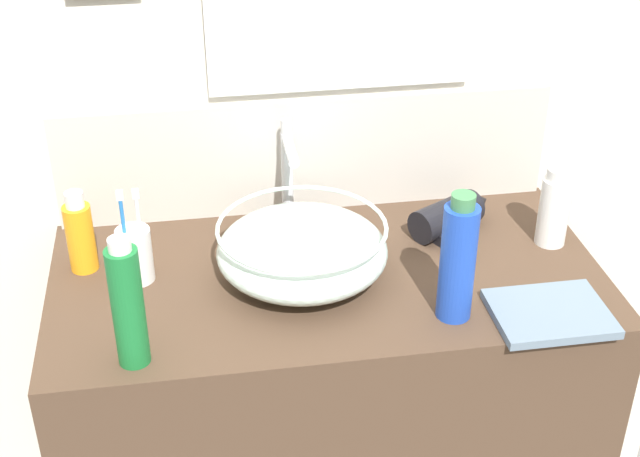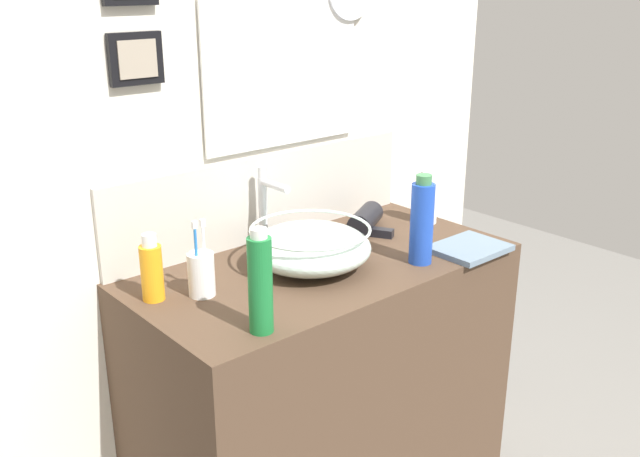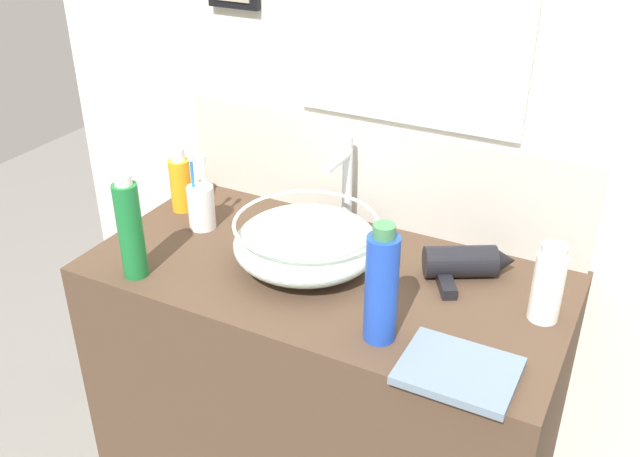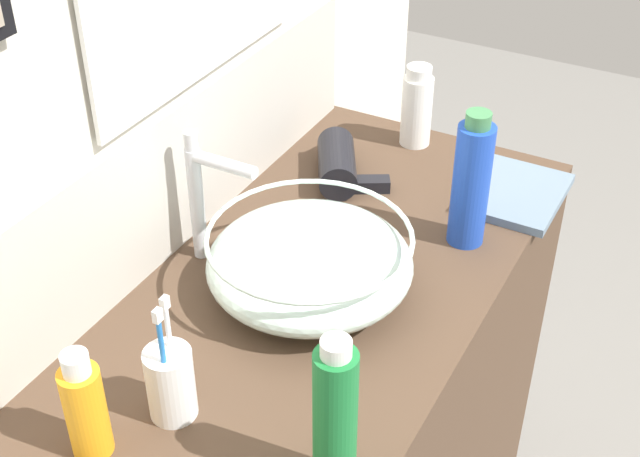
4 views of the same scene
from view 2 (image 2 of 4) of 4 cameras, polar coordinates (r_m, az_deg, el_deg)
The scene contains 11 objects.
vanity_counter at distance 2.12m, azimuth 0.30°, elevation -14.54°, with size 1.04×0.52×0.93m, color #4C3828.
back_panel at distance 2.01m, azimuth -5.16°, elevation 9.28°, with size 1.85×0.10×2.60m.
glass_bowl_sink at distance 1.85m, azimuth -0.87°, elevation -1.42°, with size 0.32×0.32×0.11m.
faucet at distance 1.96m, azimuth -4.35°, elevation 2.10°, with size 0.02×0.12×0.23m.
hair_drier at distance 2.14m, azimuth 3.84°, elevation 0.81°, with size 0.20×0.19×0.07m.
toothbrush_cup at distance 1.71m, azimuth -9.48°, elevation -3.57°, with size 0.06×0.06×0.19m.
soap_dispenser at distance 2.20m, azimuth 8.62°, elevation 2.42°, with size 0.06×0.06×0.16m.
lotion_bottle at distance 1.88m, azimuth 8.15°, elevation 0.53°, with size 0.06×0.06×0.24m.
spray_bottle at distance 1.50m, azimuth -4.80°, elevation -4.40°, with size 0.05×0.05×0.23m.
shampoo_bottle at distance 1.70m, azimuth -13.31°, elevation -3.27°, with size 0.05×0.05×0.16m.
hand_towel at distance 2.01m, azimuth 11.86°, elevation -1.56°, with size 0.20×0.16×0.02m, color slate.
Camera 2 is at (-1.15, -1.32, 1.66)m, focal length 40.00 mm.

